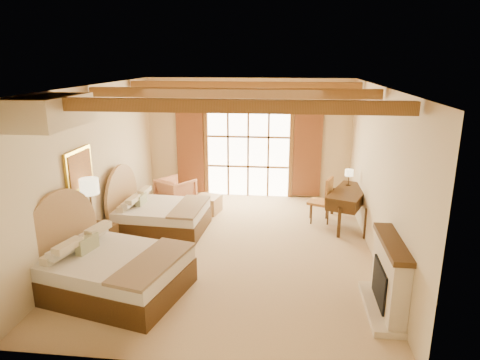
# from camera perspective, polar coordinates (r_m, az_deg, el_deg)

# --- Properties ---
(floor) EXTENTS (7.00, 7.00, 0.00)m
(floor) POSITION_cam_1_polar(r_m,az_deg,el_deg) (8.79, -1.04, -8.93)
(floor) COLOR #CDAF87
(floor) RESTS_ON ground
(wall_back) EXTENTS (5.50, 0.00, 5.50)m
(wall_back) POSITION_cam_1_polar(r_m,az_deg,el_deg) (11.64, 1.13, 5.58)
(wall_back) COLOR beige
(wall_back) RESTS_ON ground
(wall_left) EXTENTS (0.00, 7.00, 7.00)m
(wall_left) POSITION_cam_1_polar(r_m,az_deg,el_deg) (9.01, -18.72, 1.64)
(wall_left) COLOR beige
(wall_left) RESTS_ON ground
(wall_right) EXTENTS (0.00, 7.00, 7.00)m
(wall_right) POSITION_cam_1_polar(r_m,az_deg,el_deg) (8.36, 17.95, 0.62)
(wall_right) COLOR beige
(wall_right) RESTS_ON ground
(ceiling) EXTENTS (7.00, 7.00, 0.00)m
(ceiling) POSITION_cam_1_polar(r_m,az_deg,el_deg) (7.99, -1.16, 12.38)
(ceiling) COLOR #B16E33
(ceiling) RESTS_ON ground
(ceiling_beams) EXTENTS (5.39, 4.60, 0.18)m
(ceiling_beams) POSITION_cam_1_polar(r_m,az_deg,el_deg) (8.00, -1.15, 11.52)
(ceiling_beams) COLOR brown
(ceiling_beams) RESTS_ON ceiling
(french_doors) EXTENTS (3.95, 0.08, 2.60)m
(french_doors) POSITION_cam_1_polar(r_m,az_deg,el_deg) (11.65, 1.09, 3.83)
(french_doors) COLOR white
(french_doors) RESTS_ON ground
(fireplace) EXTENTS (0.46, 1.40, 1.16)m
(fireplace) POSITION_cam_1_polar(r_m,az_deg,el_deg) (6.89, 19.13, -12.56)
(fireplace) COLOR beige
(fireplace) RESTS_ON ground
(painting) EXTENTS (0.06, 0.95, 0.75)m
(painting) POSITION_cam_1_polar(r_m,az_deg,el_deg) (8.31, -20.64, 1.35)
(painting) COLOR gold
(painting) RESTS_ON wall_left
(canopy_valance) EXTENTS (0.70, 1.40, 0.45)m
(canopy_valance) POSITION_cam_1_polar(r_m,az_deg,el_deg) (6.87, -23.98, 8.35)
(canopy_valance) COLOR beige
(canopy_valance) RESTS_ON ceiling
(bed_near) EXTENTS (2.53, 2.10, 1.42)m
(bed_near) POSITION_cam_1_polar(r_m,az_deg,el_deg) (7.40, -17.55, -11.06)
(bed_near) COLOR #473111
(bed_near) RESTS_ON floor
(bed_far) EXTENTS (2.01, 1.56, 1.27)m
(bed_far) POSITION_cam_1_polar(r_m,az_deg,el_deg) (9.68, -11.27, -4.40)
(bed_far) COLOR #473111
(bed_far) RESTS_ON floor
(nightstand) EXTENTS (0.63, 0.63, 0.63)m
(nightstand) POSITION_cam_1_polar(r_m,az_deg,el_deg) (8.70, -18.18, -7.79)
(nightstand) COLOR #473111
(nightstand) RESTS_ON floor
(floor_lamp) EXTENTS (0.34, 0.34, 1.60)m
(floor_lamp) POSITION_cam_1_polar(r_m,az_deg,el_deg) (8.24, -19.40, -1.45)
(floor_lamp) COLOR #312416
(floor_lamp) RESTS_ON floor
(armchair) EXTENTS (1.12, 1.12, 0.75)m
(armchair) POSITION_cam_1_polar(r_m,az_deg,el_deg) (11.11, -8.55, -1.64)
(armchair) COLOR #C17953
(armchair) RESTS_ON floor
(ottoman) EXTENTS (0.68, 0.68, 0.41)m
(ottoman) POSITION_cam_1_polar(r_m,az_deg,el_deg) (10.64, -4.31, -3.25)
(ottoman) COLOR #9E6D4A
(ottoman) RESTS_ON floor
(desk) EXTENTS (1.19, 1.69, 0.84)m
(desk) POSITION_cam_1_polar(r_m,az_deg,el_deg) (10.02, 14.24, -3.48)
(desk) COLOR #473111
(desk) RESTS_ON floor
(desk_chair) EXTENTS (0.63, 0.61, 1.07)m
(desk_chair) POSITION_cam_1_polar(r_m,az_deg,el_deg) (10.16, 10.67, -3.67)
(desk_chair) COLOR #B18E46
(desk_chair) RESTS_ON floor
(desk_lamp) EXTENTS (0.19, 0.19, 0.38)m
(desk_lamp) POSITION_cam_1_polar(r_m,az_deg,el_deg) (10.22, 14.35, 0.86)
(desk_lamp) COLOR #312416
(desk_lamp) RESTS_ON desk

